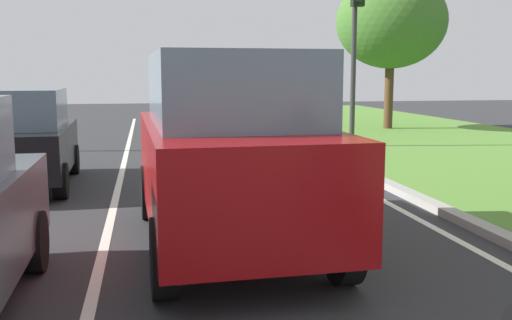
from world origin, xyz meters
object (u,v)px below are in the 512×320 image
Objects in this scene: car_hatchback_far at (22,139)px; traffic_light_near_right at (356,24)px; tree_roadside_far at (391,22)px; car_suv_ahead at (228,150)px.

car_hatchback_far is 0.76× the size of traffic_light_near_right.
car_hatchback_far is 9.18m from traffic_light_near_right.
tree_roadside_far is (10.92, 9.05, 3.00)m from car_hatchback_far.
tree_roadside_far reaches higher than traffic_light_near_right.
traffic_light_near_right is (4.64, 8.47, 2.19)m from car_suv_ahead.
traffic_light_near_right is (7.80, 4.16, 2.47)m from car_hatchback_far.
traffic_light_near_right reaches higher than car_suv_ahead.
tree_roadside_far reaches higher than car_suv_ahead.
car_suv_ahead is at bearing -118.73° from traffic_light_near_right.
car_suv_ahead is 1.21× the size of car_hatchback_far.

